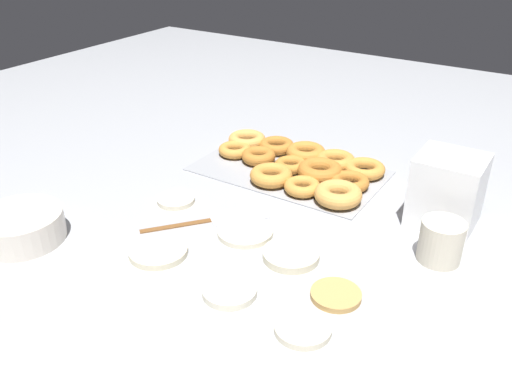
{
  "coord_description": "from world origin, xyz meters",
  "views": [
    {
      "loc": [
        -0.53,
        0.81,
        0.6
      ],
      "look_at": [
        0.03,
        -0.08,
        0.04
      ],
      "focal_mm": 38.0,
      "sensor_mm": 36.0,
      "label": 1
    }
  ],
  "objects_px": {
    "pancake_2": "(176,200)",
    "spatula": "(225,217)",
    "donut_tray": "(300,166)",
    "container_stack": "(447,190)",
    "pancake_1": "(230,291)",
    "batter_bowl": "(21,227)",
    "paper_cup": "(441,241)",
    "pancake_6": "(291,255)",
    "pancake_4": "(336,295)",
    "pancake_0": "(303,328)",
    "pancake_5": "(245,232)",
    "pancake_3": "(158,251)"
  },
  "relations": [
    {
      "from": "pancake_4",
      "to": "paper_cup",
      "type": "xyz_separation_m",
      "value": [
        -0.12,
        -0.21,
        0.04
      ]
    },
    {
      "from": "pancake_2",
      "to": "spatula",
      "type": "height_order",
      "value": "pancake_2"
    },
    {
      "from": "pancake_0",
      "to": "spatula",
      "type": "bearing_deg",
      "value": -35.43
    },
    {
      "from": "pancake_4",
      "to": "container_stack",
      "type": "distance_m",
      "value": 0.37
    },
    {
      "from": "pancake_4",
      "to": "pancake_6",
      "type": "relative_size",
      "value": 0.81
    },
    {
      "from": "pancake_6",
      "to": "batter_bowl",
      "type": "height_order",
      "value": "batter_bowl"
    },
    {
      "from": "pancake_5",
      "to": "spatula",
      "type": "distance_m",
      "value": 0.08
    },
    {
      "from": "pancake_2",
      "to": "paper_cup",
      "type": "xyz_separation_m",
      "value": [
        -0.57,
        -0.1,
        0.04
      ]
    },
    {
      "from": "pancake_0",
      "to": "pancake_5",
      "type": "xyz_separation_m",
      "value": [
        0.23,
        -0.19,
        -0.0
      ]
    },
    {
      "from": "pancake_2",
      "to": "container_stack",
      "type": "bearing_deg",
      "value": -155.87
    },
    {
      "from": "pancake_6",
      "to": "paper_cup",
      "type": "distance_m",
      "value": 0.28
    },
    {
      "from": "batter_bowl",
      "to": "pancake_3",
      "type": "bearing_deg",
      "value": -158.02
    },
    {
      "from": "pancake_3",
      "to": "pancake_5",
      "type": "xyz_separation_m",
      "value": [
        -0.1,
        -0.15,
        -0.0
      ]
    },
    {
      "from": "container_stack",
      "to": "spatula",
      "type": "bearing_deg",
      "value": 30.8
    },
    {
      "from": "spatula",
      "to": "donut_tray",
      "type": "bearing_deg",
      "value": 33.81
    },
    {
      "from": "pancake_0",
      "to": "pancake_5",
      "type": "height_order",
      "value": "same"
    },
    {
      "from": "batter_bowl",
      "to": "pancake_4",
      "type": "bearing_deg",
      "value": -164.24
    },
    {
      "from": "batter_bowl",
      "to": "container_stack",
      "type": "distance_m",
      "value": 0.87
    },
    {
      "from": "pancake_0",
      "to": "pancake_1",
      "type": "xyz_separation_m",
      "value": [
        0.15,
        -0.01,
        0.0
      ]
    },
    {
      "from": "pancake_5",
      "to": "spatula",
      "type": "xyz_separation_m",
      "value": [
        0.07,
        -0.03,
        -0.0
      ]
    },
    {
      "from": "pancake_1",
      "to": "spatula",
      "type": "bearing_deg",
      "value": -52.87
    },
    {
      "from": "donut_tray",
      "to": "spatula",
      "type": "height_order",
      "value": "donut_tray"
    },
    {
      "from": "pancake_1",
      "to": "pancake_5",
      "type": "relative_size",
      "value": 0.84
    },
    {
      "from": "donut_tray",
      "to": "container_stack",
      "type": "xyz_separation_m",
      "value": [
        -0.37,
        0.05,
        0.06
      ]
    },
    {
      "from": "pancake_0",
      "to": "container_stack",
      "type": "relative_size",
      "value": 0.61
    },
    {
      "from": "donut_tray",
      "to": "pancake_5",
      "type": "bearing_deg",
      "value": 97.94
    },
    {
      "from": "pancake_5",
      "to": "donut_tray",
      "type": "bearing_deg",
      "value": -82.06
    },
    {
      "from": "pancake_1",
      "to": "pancake_4",
      "type": "bearing_deg",
      "value": -150.43
    },
    {
      "from": "pancake_3",
      "to": "pancake_4",
      "type": "xyz_separation_m",
      "value": [
        -0.35,
        -0.07,
        -0.0
      ]
    },
    {
      "from": "pancake_0",
      "to": "pancake_5",
      "type": "distance_m",
      "value": 0.3
    },
    {
      "from": "pancake_2",
      "to": "pancake_4",
      "type": "relative_size",
      "value": 0.96
    },
    {
      "from": "pancake_5",
      "to": "pancake_2",
      "type": "bearing_deg",
      "value": -7.58
    },
    {
      "from": "pancake_6",
      "to": "pancake_2",
      "type": "bearing_deg",
      "value": -8.96
    },
    {
      "from": "batter_bowl",
      "to": "paper_cup",
      "type": "height_order",
      "value": "paper_cup"
    },
    {
      "from": "pancake_4",
      "to": "container_stack",
      "type": "height_order",
      "value": "container_stack"
    },
    {
      "from": "donut_tray",
      "to": "batter_bowl",
      "type": "distance_m",
      "value": 0.65
    },
    {
      "from": "container_stack",
      "to": "pancake_2",
      "type": "bearing_deg",
      "value": 24.13
    },
    {
      "from": "pancake_0",
      "to": "container_stack",
      "type": "height_order",
      "value": "container_stack"
    },
    {
      "from": "pancake_3",
      "to": "batter_bowl",
      "type": "bearing_deg",
      "value": 21.98
    },
    {
      "from": "container_stack",
      "to": "pancake_3",
      "type": "bearing_deg",
      "value": 44.14
    },
    {
      "from": "pancake_2",
      "to": "pancake_5",
      "type": "distance_m",
      "value": 0.21
    },
    {
      "from": "spatula",
      "to": "pancake_3",
      "type": "bearing_deg",
      "value": -150.41
    },
    {
      "from": "pancake_5",
      "to": "container_stack",
      "type": "xyz_separation_m",
      "value": [
        -0.32,
        -0.27,
        0.07
      ]
    },
    {
      "from": "pancake_2",
      "to": "pancake_6",
      "type": "xyz_separation_m",
      "value": [
        -0.33,
        0.05,
        0.0
      ]
    },
    {
      "from": "container_stack",
      "to": "pancake_4",
      "type": "bearing_deg",
      "value": 76.72
    },
    {
      "from": "paper_cup",
      "to": "spatula",
      "type": "relative_size",
      "value": 0.35
    },
    {
      "from": "pancake_0",
      "to": "paper_cup",
      "type": "height_order",
      "value": "paper_cup"
    },
    {
      "from": "pancake_4",
      "to": "spatula",
      "type": "bearing_deg",
      "value": -19.86
    },
    {
      "from": "pancake_0",
      "to": "pancake_6",
      "type": "height_order",
      "value": "pancake_6"
    },
    {
      "from": "container_stack",
      "to": "paper_cup",
      "type": "distance_m",
      "value": 0.15
    }
  ]
}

